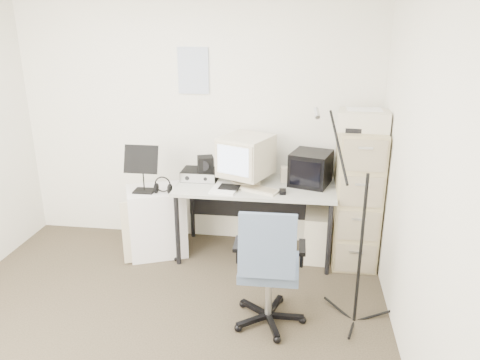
# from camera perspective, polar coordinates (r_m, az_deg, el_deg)

# --- Properties ---
(floor) EXTENTS (3.60, 3.60, 0.01)m
(floor) POSITION_cam_1_polar(r_m,az_deg,el_deg) (3.67, -11.18, -18.87)
(floor) COLOR #2E281B
(floor) RESTS_ON ground
(wall_back) EXTENTS (3.60, 0.02, 2.50)m
(wall_back) POSITION_cam_1_polar(r_m,az_deg,el_deg) (4.73, -5.24, 7.12)
(wall_back) COLOR white
(wall_back) RESTS_ON ground
(wall_right) EXTENTS (0.02, 3.60, 2.50)m
(wall_right) POSITION_cam_1_polar(r_m,az_deg,el_deg) (2.98, 21.86, -1.63)
(wall_right) COLOR white
(wall_right) RESTS_ON ground
(wall_calendar) EXTENTS (0.30, 0.02, 0.44)m
(wall_calendar) POSITION_cam_1_polar(r_m,az_deg,el_deg) (4.65, -5.72, 13.13)
(wall_calendar) COLOR white
(wall_calendar) RESTS_ON wall_back
(filing_cabinet) EXTENTS (0.40, 0.60, 1.30)m
(filing_cabinet) POSITION_cam_1_polar(r_m,az_deg,el_deg) (4.51, 14.02, -1.98)
(filing_cabinet) COLOR tan
(filing_cabinet) RESTS_ON floor
(printer) EXTENTS (0.47, 0.35, 0.17)m
(printer) POSITION_cam_1_polar(r_m,az_deg,el_deg) (4.26, 14.88, 7.05)
(printer) COLOR silver
(printer) RESTS_ON filing_cabinet
(desk) EXTENTS (1.50, 0.70, 0.73)m
(desk) POSITION_cam_1_polar(r_m,az_deg,el_deg) (4.58, 1.85, -4.90)
(desk) COLOR #A4A48D
(desk) RESTS_ON floor
(crt_monitor) EXTENTS (0.56, 0.57, 0.46)m
(crt_monitor) POSITION_cam_1_polar(r_m,az_deg,el_deg) (4.43, 0.75, 2.46)
(crt_monitor) COLOR silver
(crt_monitor) RESTS_ON desk
(crt_tv) EXTENTS (0.43, 0.45, 0.31)m
(crt_tv) POSITION_cam_1_polar(r_m,az_deg,el_deg) (4.47, 8.62, 1.43)
(crt_tv) COLOR black
(crt_tv) RESTS_ON desk
(desk_speaker) EXTENTS (0.09, 0.09, 0.15)m
(desk_speaker) POSITION_cam_1_polar(r_m,az_deg,el_deg) (4.53, 5.49, 0.69)
(desk_speaker) COLOR #C2B597
(desk_speaker) RESTS_ON desk
(keyboard) EXTENTS (0.45, 0.31, 0.02)m
(keyboard) POSITION_cam_1_polar(r_m,az_deg,el_deg) (4.30, 1.99, -1.12)
(keyboard) COLOR silver
(keyboard) RESTS_ON desk
(mouse) EXTENTS (0.07, 0.10, 0.03)m
(mouse) POSITION_cam_1_polar(r_m,az_deg,el_deg) (4.25, 5.22, -1.43)
(mouse) COLOR black
(mouse) RESTS_ON desk
(radio_receiver) EXTENTS (0.35, 0.25, 0.10)m
(radio_receiver) POSITION_cam_1_polar(r_m,az_deg,el_deg) (4.60, -4.87, 0.68)
(radio_receiver) COLOR black
(radio_receiver) RESTS_ON desk
(radio_speaker) EXTENTS (0.18, 0.18, 0.15)m
(radio_speaker) POSITION_cam_1_polar(r_m,az_deg,el_deg) (4.52, -4.23, 1.98)
(radio_speaker) COLOR black
(radio_speaker) RESTS_ON radio_receiver
(papers) EXTENTS (0.26, 0.33, 0.02)m
(papers) POSITION_cam_1_polar(r_m,az_deg,el_deg) (4.33, -1.82, -1.02)
(papers) COLOR white
(papers) RESTS_ON desk
(pc_tower) EXTENTS (0.24, 0.51, 0.46)m
(pc_tower) POSITION_cam_1_polar(r_m,az_deg,el_deg) (4.68, 9.27, -6.40)
(pc_tower) COLOR silver
(pc_tower) RESTS_ON floor
(office_chair) EXTENTS (0.58, 0.58, 0.99)m
(office_chair) POSITION_cam_1_polar(r_m,az_deg,el_deg) (3.55, 3.59, -10.29)
(office_chair) COLOR slate
(office_chair) RESTS_ON floor
(side_cart) EXTENTS (0.66, 0.61, 0.67)m
(side_cart) POSITION_cam_1_polar(r_m,az_deg,el_deg) (4.70, -10.07, -4.95)
(side_cart) COLOR silver
(side_cart) RESTS_ON floor
(music_stand) EXTENTS (0.34, 0.22, 0.47)m
(music_stand) POSITION_cam_1_polar(r_m,az_deg,el_deg) (4.46, -11.77, 1.41)
(music_stand) COLOR black
(music_stand) RESTS_ON side_cart
(headphones) EXTENTS (0.20, 0.20, 0.03)m
(headphones) POSITION_cam_1_polar(r_m,az_deg,el_deg) (4.45, -9.38, -0.92)
(headphones) COLOR black
(headphones) RESTS_ON side_cart
(mic_stand) EXTENTS (0.03, 0.03, 1.58)m
(mic_stand) POSITION_cam_1_polar(r_m,az_deg,el_deg) (3.53, 14.74, -5.69)
(mic_stand) COLOR black
(mic_stand) RESTS_ON floor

